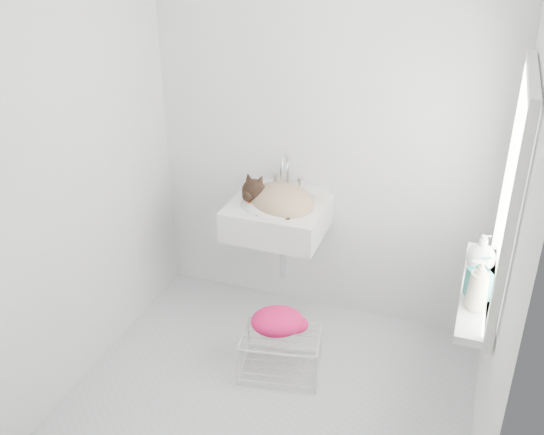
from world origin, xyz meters
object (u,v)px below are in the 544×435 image
(wire_rack, at_px, (281,351))
(cat, at_px, (279,200))
(bottle_c, at_px, (479,268))
(sink, at_px, (278,204))
(bottle_b, at_px, (476,297))
(bottle_a, at_px, (474,308))

(wire_rack, bearing_deg, cat, 110.80)
(bottle_c, bearing_deg, cat, 163.73)
(sink, distance_m, bottle_b, 1.37)
(sink, height_order, bottle_a, sink)
(wire_rack, height_order, bottle_b, bottle_b)
(wire_rack, distance_m, bottle_a, 1.25)
(bottle_a, height_order, bottle_b, bottle_a)
(bottle_b, bearing_deg, bottle_c, 90.00)
(sink, height_order, bottle_c, sink)
(cat, distance_m, bottle_a, 1.40)
(bottle_a, bearing_deg, wire_rack, 167.42)
(sink, xyz_separation_m, wire_rack, (0.20, -0.51, -0.70))
(wire_rack, relative_size, bottle_a, 2.04)
(sink, distance_m, wire_rack, 0.89)
(cat, xyz_separation_m, bottle_c, (1.20, -0.35, -0.04))
(sink, bearing_deg, wire_rack, -68.57)
(bottle_b, xyz_separation_m, bottle_c, (0.00, 0.27, 0.00))
(cat, xyz_separation_m, wire_rack, (0.19, -0.49, -0.74))
(sink, distance_m, bottle_a, 1.42)
(sink, xyz_separation_m, cat, (0.01, -0.02, 0.04))
(wire_rack, distance_m, bottle_b, 1.24)
(sink, height_order, cat, cat)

